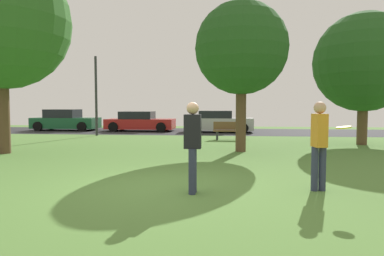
# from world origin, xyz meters

# --- Properties ---
(ground_plane) EXTENTS (44.00, 44.00, 0.00)m
(ground_plane) POSITION_xyz_m (0.00, 0.00, 0.00)
(ground_plane) COLOR #547F38
(road_strip) EXTENTS (44.00, 6.40, 0.01)m
(road_strip) POSITION_xyz_m (0.00, 16.00, 0.00)
(road_strip) COLOR #28282B
(road_strip) RESTS_ON ground_plane
(maple_tree_far) EXTENTS (4.29, 4.29, 5.74)m
(maple_tree_far) POSITION_xyz_m (7.10, 8.92, 3.58)
(maple_tree_far) COLOR brown
(maple_tree_far) RESTS_ON ground_plane
(maple_tree_near) EXTENTS (4.78, 4.78, 7.06)m
(maple_tree_near) POSITION_xyz_m (-6.68, 4.57, 4.66)
(maple_tree_near) COLOR brown
(maple_tree_near) RESTS_ON ground_plane
(oak_tree_center) EXTENTS (3.43, 3.43, 5.54)m
(oak_tree_center) POSITION_xyz_m (1.74, 6.02, 3.80)
(oak_tree_center) COLOR brown
(oak_tree_center) RESTS_ON ground_plane
(person_catcher) EXTENTS (0.32, 0.30, 1.77)m
(person_catcher) POSITION_xyz_m (0.63, -0.44, 0.99)
(person_catcher) COLOR #2D334C
(person_catcher) RESTS_ON ground_plane
(person_walking) EXTENTS (0.30, 0.36, 1.78)m
(person_walking) POSITION_xyz_m (3.11, 0.04, 1.00)
(person_walking) COLOR #2D334C
(person_walking) RESTS_ON ground_plane
(frisbee_disc) EXTENTS (0.30, 0.30, 0.06)m
(frisbee_disc) POSITION_xyz_m (3.40, -0.50, 1.31)
(frisbee_disc) COLOR yellow
(parked_car_green) EXTENTS (4.43, 2.07, 1.46)m
(parked_car_green) POSITION_xyz_m (-10.07, 16.16, 0.66)
(parked_car_green) COLOR #195633
(parked_car_green) RESTS_ON ground_plane
(parked_car_red) EXTENTS (4.55, 2.09, 1.32)m
(parked_car_red) POSITION_xyz_m (-4.75, 16.08, 0.61)
(parked_car_red) COLOR #B21E1E
(parked_car_red) RESTS_ON ground_plane
(parked_car_silver) EXTENTS (4.34, 2.08, 1.39)m
(parked_car_silver) POSITION_xyz_m (0.59, 15.60, 0.65)
(parked_car_silver) COLOR #B7B7BC
(parked_car_silver) RESTS_ON ground_plane
(park_bench) EXTENTS (1.60, 0.45, 0.90)m
(park_bench) POSITION_xyz_m (1.30, 10.53, 0.46)
(park_bench) COLOR brown
(park_bench) RESTS_ON ground_plane
(street_lamp_post) EXTENTS (0.14, 0.14, 4.50)m
(street_lamp_post) POSITION_xyz_m (-6.26, 12.20, 2.25)
(street_lamp_post) COLOR #2D2D33
(street_lamp_post) RESTS_ON ground_plane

